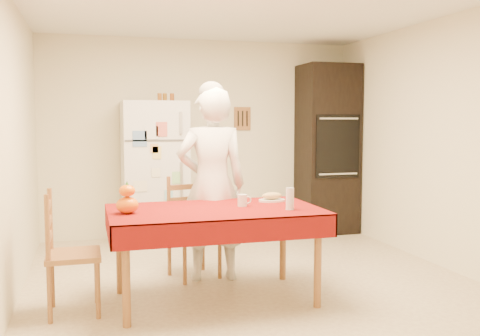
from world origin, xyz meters
name	(u,v)px	position (x,y,z in m)	size (l,w,h in m)	color
floor	(253,283)	(0.00, 0.00, 0.00)	(4.50, 4.50, 0.00)	tan
room_shell	(253,104)	(0.00, 0.00, 1.62)	(4.02, 4.52, 2.51)	beige
refrigerator	(155,173)	(-0.65, 1.88, 0.85)	(0.75, 0.74, 1.70)	white
oven_cabinet	(327,149)	(1.63, 1.93, 1.10)	(0.70, 0.62, 2.20)	black
dining_table	(215,217)	(-0.44, -0.35, 0.69)	(1.70, 1.00, 0.76)	brown
chair_far	(191,223)	(-0.49, 0.40, 0.51)	(0.51, 0.50, 0.95)	brown
chair_left	(64,248)	(-1.60, -0.34, 0.51)	(0.40, 0.42, 0.95)	brown
seated_woman	(212,185)	(-0.32, 0.24, 0.89)	(0.65, 0.42, 1.77)	silver
coffee_mug	(242,200)	(-0.19, -0.30, 0.81)	(0.08, 0.08, 0.10)	white
pumpkin_lower	(127,205)	(-1.13, -0.38, 0.83)	(0.17, 0.17, 0.13)	#E64305
pumpkin_upper	(127,191)	(-1.13, -0.38, 0.94)	(0.12, 0.12, 0.09)	#C84B04
wine_glass	(290,199)	(0.13, -0.56, 0.85)	(0.07, 0.07, 0.18)	silver
bread_plate	(272,200)	(0.14, -0.11, 0.77)	(0.24, 0.24, 0.02)	silver
bread_loaf	(272,196)	(0.14, -0.11, 0.81)	(0.18, 0.10, 0.06)	#A27550
spice_jar_left	(160,97)	(-0.57, 1.93, 1.75)	(0.05, 0.05, 0.10)	#92511A
spice_jar_mid	(165,97)	(-0.51, 1.93, 1.75)	(0.05, 0.05, 0.10)	brown
spice_jar_right	(172,98)	(-0.42, 1.93, 1.75)	(0.05, 0.05, 0.10)	brown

